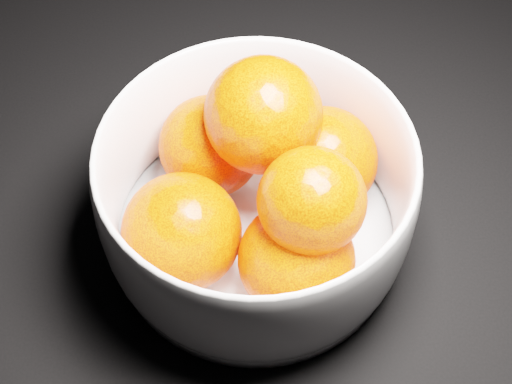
{
  "coord_description": "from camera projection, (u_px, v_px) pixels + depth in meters",
  "views": [
    {
      "loc": [
        -0.28,
        -0.55,
        0.49
      ],
      "look_at": [
        -0.25,
        -0.25,
        0.06
      ],
      "focal_mm": 50.0,
      "sensor_mm": 36.0,
      "label": 1
    }
  ],
  "objects": [
    {
      "name": "bowl",
      "position": [
        256.0,
        196.0,
        0.52
      ],
      "size": [
        0.23,
        0.23,
        0.11
      ],
      "rotation": [
        0.0,
        0.0,
        0.19
      ],
      "color": "white",
      "rests_on": "ground"
    },
    {
      "name": "ground",
      "position": [
        475.0,
        9.0,
        0.73
      ],
      "size": [
        3.0,
        3.0,
        0.0
      ],
      "primitive_type": "cube",
      "color": "black",
      "rests_on": "ground"
    },
    {
      "name": "orange_pile",
      "position": [
        260.0,
        184.0,
        0.52
      ],
      "size": [
        0.2,
        0.19,
        0.13
      ],
      "color": "#FF3E05",
      "rests_on": "bowl"
    }
  ]
}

